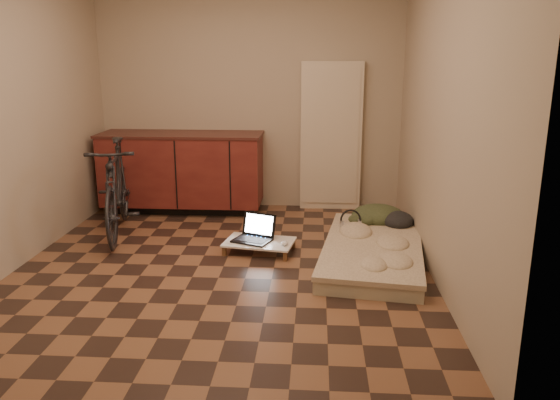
# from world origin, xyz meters

# --- Properties ---
(room_shell) EXTENTS (3.50, 4.00, 2.60)m
(room_shell) POSITION_xyz_m (0.00, 0.00, 1.30)
(room_shell) COLOR brown
(room_shell) RESTS_ON ground
(cabinets) EXTENTS (1.84, 0.62, 0.91)m
(cabinets) POSITION_xyz_m (-0.75, 1.70, 0.47)
(cabinets) COLOR black
(cabinets) RESTS_ON ground
(appliance_panel) EXTENTS (0.70, 0.10, 1.70)m
(appliance_panel) POSITION_xyz_m (0.95, 1.94, 0.85)
(appliance_panel) COLOR beige
(appliance_panel) RESTS_ON ground
(bicycle) EXTENTS (0.83, 1.68, 1.05)m
(bicycle) POSITION_xyz_m (-1.20, 0.81, 0.52)
(bicycle) COLOR black
(bicycle) RESTS_ON ground
(futon) EXTENTS (1.08, 1.85, 0.15)m
(futon) POSITION_xyz_m (1.30, 0.27, 0.08)
(futon) COLOR #B3AA8F
(futon) RESTS_ON ground
(clothing_pile) EXTENTS (0.62, 0.54, 0.22)m
(clothing_pile) POSITION_xyz_m (1.46, 0.95, 0.26)
(clothing_pile) COLOR #343D24
(clothing_pile) RESTS_ON futon
(headphones) EXTENTS (0.27, 0.25, 0.15)m
(headphones) POSITION_xyz_m (1.13, 0.73, 0.23)
(headphones) COLOR black
(headphones) RESTS_ON futon
(lap_desk) EXTENTS (0.68, 0.50, 0.10)m
(lap_desk) POSITION_xyz_m (0.27, 0.38, 0.09)
(lap_desk) COLOR brown
(lap_desk) RESTS_ON ground
(laptop) EXTENTS (0.42, 0.40, 0.23)m
(laptop) POSITION_xyz_m (0.22, 0.42, 0.15)
(laptop) COLOR black
(laptop) RESTS_ON lap_desk
(mouse) EXTENTS (0.06, 0.11, 0.04)m
(mouse) POSITION_xyz_m (0.51, 0.29, 0.12)
(mouse) COLOR white
(mouse) RESTS_ON lap_desk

